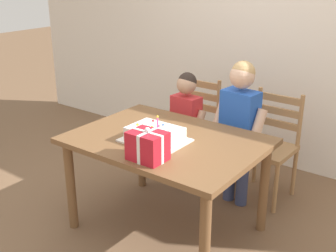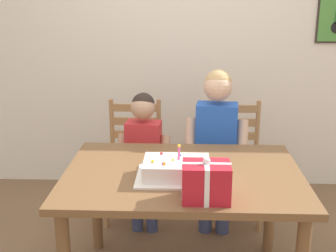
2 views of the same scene
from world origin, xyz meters
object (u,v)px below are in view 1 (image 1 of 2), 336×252
object	(u,v)px
chair_right	(269,146)
child_younger	(186,119)
birthday_cake	(155,135)
chair_left	(193,126)
child_older	(239,120)
dining_table	(167,151)
gift_box_red_large	(148,146)

from	to	relation	value
chair_right	child_younger	bearing A→B (deg)	-158.25
birthday_cake	chair_left	xyz separation A→B (m)	(-0.36, 1.03, -0.33)
chair_right	child_older	distance (m)	0.42
child_older	chair_right	bearing A→B (deg)	59.45
chair_right	child_younger	world-z (taller)	child_younger
chair_left	child_younger	size ratio (longest dim) A/B	0.87
child_older	dining_table	bearing A→B (deg)	-109.24
dining_table	gift_box_red_large	xyz separation A→B (m)	(0.11, -0.36, 0.19)
dining_table	chair_left	xyz separation A→B (m)	(-0.39, 0.94, -0.19)
gift_box_red_large	child_older	xyz separation A→B (m)	(0.12, 1.02, -0.10)
dining_table	chair_right	size ratio (longest dim) A/B	1.47
birthday_cake	child_older	bearing A→B (deg)	70.56
gift_box_red_large	chair_left	world-z (taller)	gift_box_red_large
dining_table	child_older	world-z (taller)	child_older
chair_right	child_younger	size ratio (longest dim) A/B	0.87
gift_box_red_large	child_younger	size ratio (longest dim) A/B	0.22
gift_box_red_large	chair_right	bearing A→B (deg)	77.87
chair_left	child_older	xyz separation A→B (m)	(0.62, -0.27, 0.28)
chair_right	dining_table	bearing A→B (deg)	-112.72
gift_box_red_large	child_older	world-z (taller)	child_older
birthday_cake	child_younger	size ratio (longest dim) A/B	0.41
child_older	child_younger	distance (m)	0.53
gift_box_red_large	child_older	distance (m)	1.03
gift_box_red_large	chair_left	xyz separation A→B (m)	(-0.51, 1.29, -0.38)
birthday_cake	gift_box_red_large	xyz separation A→B (m)	(0.15, -0.26, 0.05)
gift_box_red_large	child_older	size ratio (longest dim) A/B	0.19
chair_right	child_older	size ratio (longest dim) A/B	0.75
chair_left	dining_table	bearing A→B (deg)	-67.35
gift_box_red_large	chair_right	distance (m)	1.38
gift_box_red_large	chair_right	world-z (taller)	gift_box_red_large
birthday_cake	chair_left	world-z (taller)	birthday_cake
dining_table	chair_left	bearing A→B (deg)	112.65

